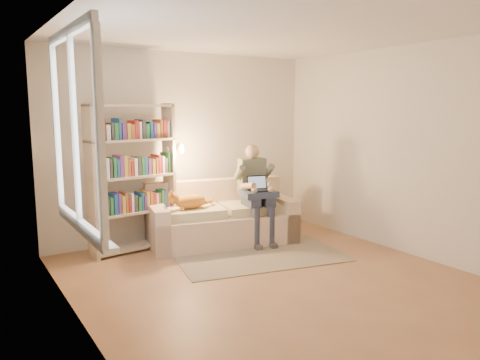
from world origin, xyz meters
TOP-DOWN VIEW (x-y plane):
  - floor at (0.00, 0.00)m, footprint 4.50×4.50m
  - ceiling at (0.00, 0.00)m, footprint 4.00×4.50m
  - wall_left at (-2.00, 0.00)m, footprint 0.02×4.50m
  - wall_right at (2.00, 0.00)m, footprint 0.02×4.50m
  - wall_back at (0.00, 2.25)m, footprint 4.00×0.02m
  - window at (-1.95, 0.20)m, footprint 0.12×1.52m
  - sofa at (0.24, 1.63)m, footprint 2.10×1.27m
  - person at (0.65, 1.39)m, footprint 0.46×0.62m
  - cat at (-0.25, 1.61)m, footprint 0.65×0.31m
  - blanket at (0.58, 1.29)m, footprint 0.52×0.45m
  - laptop at (0.58, 1.30)m, footprint 0.32×0.28m
  - bookshelf at (-0.89, 1.90)m, footprint 1.28×0.42m
  - rug at (0.34, 0.84)m, footprint 2.25×1.60m

SIDE VIEW (x-z plane):
  - floor at x=0.00m, z-range 0.00..0.00m
  - rug at x=0.34m, z-range 0.00..0.01m
  - sofa at x=0.24m, z-range -0.11..0.72m
  - cat at x=-0.25m, z-range 0.51..0.75m
  - blanket at x=0.58m, z-range 0.66..0.74m
  - person at x=0.65m, z-range 0.09..1.43m
  - laptop at x=0.58m, z-range 0.67..0.91m
  - bookshelf at x=-0.89m, z-range 0.10..1.99m
  - wall_left at x=-2.00m, z-range 0.00..2.60m
  - wall_right at x=2.00m, z-range 0.00..2.60m
  - wall_back at x=0.00m, z-range 0.00..2.60m
  - window at x=-1.95m, z-range 0.53..2.22m
  - ceiling at x=0.00m, z-range 2.59..2.61m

